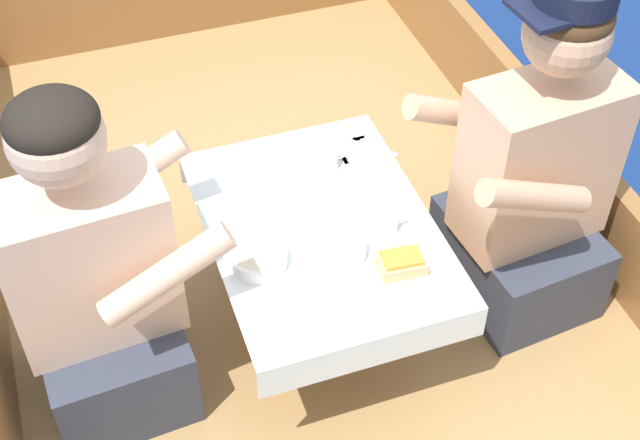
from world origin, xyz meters
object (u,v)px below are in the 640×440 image
at_px(person_port, 97,284).
at_px(person_starboard, 532,182).
at_px(sandwich, 401,263).
at_px(coffee_cup_starboard, 326,157).
at_px(coffee_cup_port, 386,222).

xyz_separation_m(person_port, person_starboard, (1.19, -0.05, 0.03)).
relative_size(person_port, sandwich, 7.83).
relative_size(sandwich, coffee_cup_starboard, 1.28).
height_order(person_port, coffee_cup_starboard, person_port).
relative_size(person_port, coffee_cup_port, 10.45).
xyz_separation_m(person_port, coffee_cup_port, (0.75, -0.06, 0.02)).
relative_size(sandwich, coffee_cup_port, 1.33).
xyz_separation_m(person_starboard, sandwich, (-0.46, -0.16, -0.00)).
xyz_separation_m(person_starboard, coffee_cup_starboard, (-0.50, 0.29, -0.00)).
relative_size(person_starboard, sandwich, 8.41).
distance_m(person_starboard, sandwich, 0.48).
xyz_separation_m(person_port, sandwich, (0.73, -0.21, 0.03)).
bearing_deg(sandwich, person_starboard, 19.15).
bearing_deg(coffee_cup_port, person_starboard, 0.79).
distance_m(coffee_cup_port, coffee_cup_starboard, 0.30).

